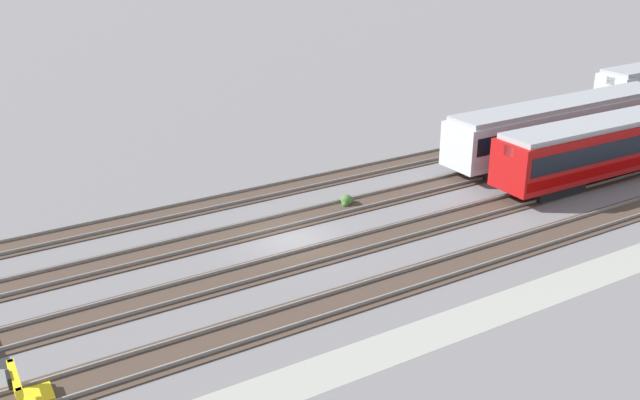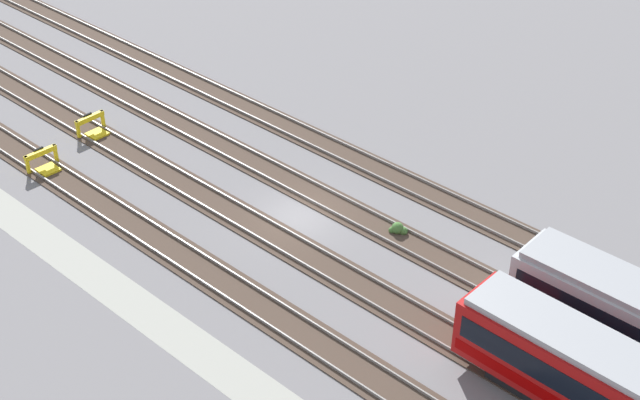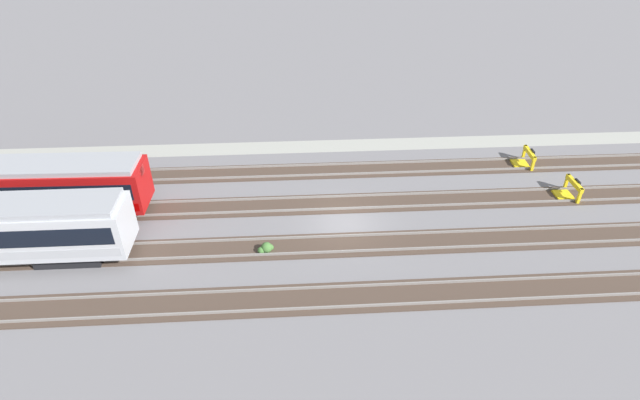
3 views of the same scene
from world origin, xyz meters
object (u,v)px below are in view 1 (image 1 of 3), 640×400
Objects in this scene: bumper_stop_nearest_track at (25,389)px; weed_clump at (347,201)px; subway_car_front_row_left_inner at (562,126)px; subway_car_front_row_leftmost at (619,143)px.

weed_clump is at bearing 25.26° from bumper_stop_nearest_track.
subway_car_front_row_left_inner is 19.57× the size of weed_clump.
subway_car_front_row_leftmost is 8.98× the size of bumper_stop_nearest_track.
subway_car_front_row_left_inner is 36.21m from bumper_stop_nearest_track.
bumper_stop_nearest_track is 2.18× the size of weed_clump.
subway_car_front_row_leftmost is 4.33m from subway_car_front_row_left_inner.
subway_car_front_row_leftmost reaches higher than bumper_stop_nearest_track.
subway_car_front_row_leftmost is 17.16m from weed_clump.
subway_car_front_row_leftmost is at bearing 6.85° from bumper_stop_nearest_track.
subway_car_front_row_left_inner reaches higher than bumper_stop_nearest_track.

